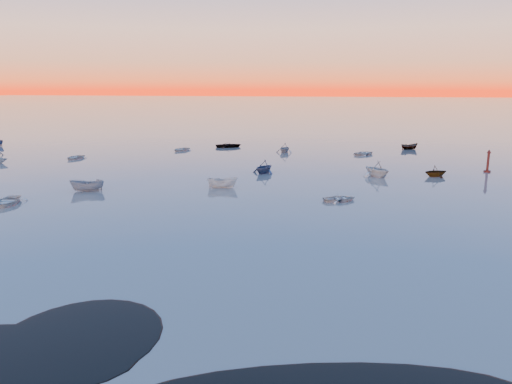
# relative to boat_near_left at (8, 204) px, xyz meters

# --- Properties ---
(ground) EXTENTS (600.00, 600.00, 0.00)m
(ground) POSITION_rel_boat_near_left_xyz_m (27.51, 75.71, 0.00)
(ground) COLOR slate
(ground) RESTS_ON ground
(mud_lobes) EXTENTS (140.00, 6.00, 0.07)m
(mud_lobes) POSITION_rel_boat_near_left_xyz_m (27.51, -25.29, 0.01)
(mud_lobes) COLOR black
(mud_lobes) RESTS_ON ground
(moored_fleet) EXTENTS (124.00, 58.00, 1.20)m
(moored_fleet) POSITION_rel_boat_near_left_xyz_m (27.51, 28.71, 0.00)
(moored_fleet) COLOR silver
(moored_fleet) RESTS_ON ground
(boat_near_left) EXTENTS (4.42, 2.79, 1.03)m
(boat_near_left) POSITION_rel_boat_near_left_xyz_m (0.00, 0.00, 0.00)
(boat_near_left) COLOR silver
(boat_near_left) RESTS_ON ground
(boat_near_center) EXTENTS (1.94, 3.63, 1.20)m
(boat_near_center) POSITION_rel_boat_near_left_xyz_m (18.77, 11.35, 0.00)
(boat_near_center) COLOR silver
(boat_near_center) RESTS_ON ground
(channel_marker) EXTENTS (0.88, 0.88, 3.12)m
(channel_marker) POSITION_rel_boat_near_left_xyz_m (50.94, 27.14, 1.23)
(channel_marker) COLOR #41120D
(channel_marker) RESTS_ON ground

